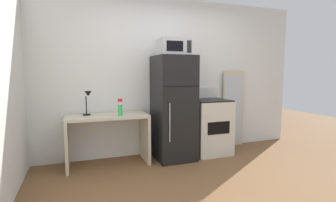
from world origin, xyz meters
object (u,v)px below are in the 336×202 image
at_px(refrigerator, 173,108).
at_px(desk, 108,130).
at_px(desk_lamp, 88,99).
at_px(microwave, 174,47).
at_px(oven_range, 209,126).
at_px(spray_bottle, 120,109).
at_px(leaning_mirror, 233,109).

bearing_deg(refrigerator, desk, 176.70).
height_order(desk_lamp, microwave, microwave).
xyz_separation_m(refrigerator, oven_range, (0.67, 0.03, -0.35)).
bearing_deg(spray_bottle, leaning_mirror, 9.88).
bearing_deg(leaning_mirror, desk, -174.41).
relative_size(refrigerator, leaning_mirror, 1.16).
bearing_deg(spray_bottle, refrigerator, 6.03).
height_order(desk_lamp, oven_range, desk_lamp).
bearing_deg(microwave, oven_range, 4.50).
bearing_deg(desk, microwave, -4.48).
bearing_deg(desk, spray_bottle, -41.82).
xyz_separation_m(desk_lamp, microwave, (1.28, -0.14, 0.77)).
xyz_separation_m(microwave, oven_range, (0.67, 0.05, -1.29)).
bearing_deg(desk, oven_range, -0.92).
xyz_separation_m(spray_bottle, leaning_mirror, (2.16, 0.38, -0.15)).
relative_size(spray_bottle, refrigerator, 0.15).
bearing_deg(desk, refrigerator, -3.30).
relative_size(desk_lamp, leaning_mirror, 0.25).
relative_size(microwave, oven_range, 0.42).
height_order(spray_bottle, microwave, microwave).
distance_m(desk, spray_bottle, 0.39).
height_order(desk, oven_range, oven_range).
relative_size(desk_lamp, oven_range, 0.32).
relative_size(desk, microwave, 2.56).
distance_m(oven_range, leaning_mirror, 0.73).
distance_m(refrigerator, leaning_mirror, 1.35).
xyz_separation_m(desk, oven_range, (1.69, -0.03, -0.06)).
height_order(desk_lamp, leaning_mirror, leaning_mirror).
distance_m(microwave, oven_range, 1.46).
height_order(refrigerator, microwave, microwave).
distance_m(spray_bottle, microwave, 1.25).
height_order(refrigerator, oven_range, refrigerator).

